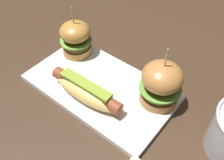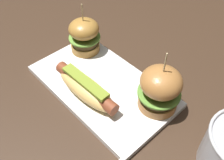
{
  "view_description": "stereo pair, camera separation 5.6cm",
  "coord_description": "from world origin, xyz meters",
  "px_view_note": "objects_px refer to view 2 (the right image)",
  "views": [
    {
      "loc": [
        0.28,
        -0.3,
        0.46
      ],
      "look_at": [
        0.03,
        0.0,
        0.05
      ],
      "focal_mm": 40.78,
      "sensor_mm": 36.0,
      "label": 1
    },
    {
      "loc": [
        0.32,
        -0.26,
        0.46
      ],
      "look_at": [
        0.03,
        0.0,
        0.05
      ],
      "focal_mm": 40.78,
      "sensor_mm": 36.0,
      "label": 2
    }
  ],
  "objects_px": {
    "slider_left": "(84,35)",
    "platter_main": "(102,86)",
    "hot_dog": "(86,88)",
    "slider_right": "(160,89)"
  },
  "relations": [
    {
      "from": "slider_left",
      "to": "hot_dog",
      "type": "bearing_deg",
      "value": -38.1
    },
    {
      "from": "hot_dog",
      "to": "slider_left",
      "type": "height_order",
      "value": "slider_left"
    },
    {
      "from": "slider_right",
      "to": "hot_dog",
      "type": "bearing_deg",
      "value": -143.15
    },
    {
      "from": "hot_dog",
      "to": "slider_left",
      "type": "relative_size",
      "value": 1.36
    },
    {
      "from": "hot_dog",
      "to": "slider_left",
      "type": "distance_m",
      "value": 0.16
    },
    {
      "from": "platter_main",
      "to": "slider_right",
      "type": "xyz_separation_m",
      "value": [
        0.13,
        0.05,
        0.06
      ]
    },
    {
      "from": "hot_dog",
      "to": "slider_right",
      "type": "distance_m",
      "value": 0.16
    },
    {
      "from": "slider_left",
      "to": "platter_main",
      "type": "bearing_deg",
      "value": -22.44
    },
    {
      "from": "platter_main",
      "to": "hot_dog",
      "type": "distance_m",
      "value": 0.06
    },
    {
      "from": "hot_dog",
      "to": "slider_right",
      "type": "xyz_separation_m",
      "value": [
        0.13,
        0.1,
        0.03
      ]
    }
  ]
}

